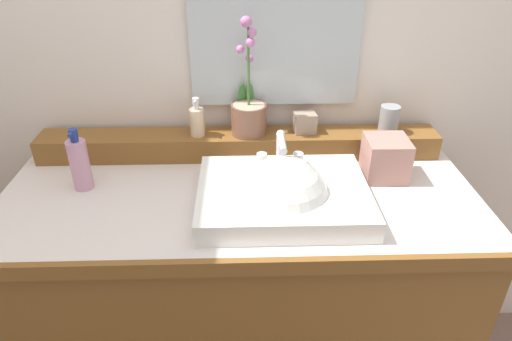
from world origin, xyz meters
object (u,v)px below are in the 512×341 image
at_px(potted_plant, 249,112).
at_px(trinket_box, 305,123).
at_px(sink_basin, 283,199).
at_px(tissue_box, 385,158).
at_px(soap_dispenser, 197,121).
at_px(tumbler_cup, 389,119).
at_px(lotion_bottle, 80,164).

relative_size(potted_plant, trinket_box, 5.34).
xyz_separation_m(potted_plant, trinket_box, (0.19, 0.00, -0.04)).
bearing_deg(sink_basin, tissue_box, 26.41).
distance_m(sink_basin, tissue_box, 0.37).
height_order(soap_dispenser, trinket_box, soap_dispenser).
bearing_deg(tissue_box, potted_plant, 159.21).
bearing_deg(tissue_box, sink_basin, -153.59).
bearing_deg(tumbler_cup, potted_plant, 179.33).
height_order(soap_dispenser, tissue_box, soap_dispenser).
xyz_separation_m(soap_dispenser, tumbler_cup, (0.64, 0.00, -0.01)).
bearing_deg(lotion_bottle, potted_plant, 21.66).
relative_size(trinket_box, tissue_box, 0.56).
height_order(tumbler_cup, trinket_box, tumbler_cup).
height_order(potted_plant, tissue_box, potted_plant).
xyz_separation_m(trinket_box, lotion_bottle, (-0.69, -0.21, -0.03)).
relative_size(sink_basin, tissue_box, 3.69).
bearing_deg(trinket_box, sink_basin, -113.08).
height_order(trinket_box, tissue_box, trinket_box).
xyz_separation_m(soap_dispenser, trinket_box, (0.36, 0.02, -0.02)).
height_order(sink_basin, lotion_bottle, lotion_bottle).
bearing_deg(tissue_box, trinket_box, 144.84).
relative_size(sink_basin, soap_dispenser, 3.66).
distance_m(soap_dispenser, tissue_box, 0.62).
bearing_deg(trinket_box, potted_plant, 174.76).
xyz_separation_m(sink_basin, potted_plant, (-0.09, 0.33, 0.13)).
relative_size(soap_dispenser, tissue_box, 1.01).
xyz_separation_m(sink_basin, tumbler_cup, (0.38, 0.32, 0.10)).
xyz_separation_m(tumbler_cup, tissue_box, (-0.05, -0.16, -0.06)).
bearing_deg(potted_plant, tissue_box, -20.79).
bearing_deg(soap_dispenser, trinket_box, 2.42).
bearing_deg(tumbler_cup, sink_basin, -139.79).
relative_size(tumbler_cup, tissue_box, 0.72).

